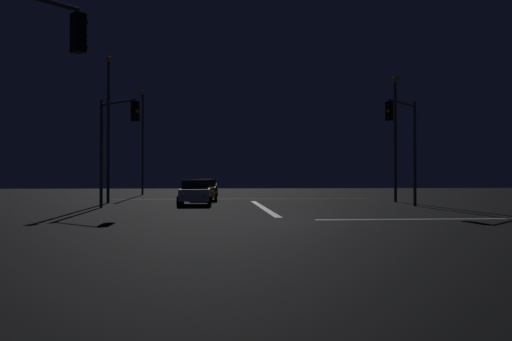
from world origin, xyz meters
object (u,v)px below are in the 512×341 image
(sedan_blue, at_px, (204,186))
(streetlamp_left_far, at_px, (143,136))
(traffic_signal_nw, at_px, (115,133))
(streetlamp_right_near, at_px, (395,129))
(sedan_black, at_px, (207,187))
(sedan_white, at_px, (195,192))
(sedan_red, at_px, (202,188))
(streetlamp_left_near, at_px, (108,119))
(sedan_orange, at_px, (204,190))
(sedan_green, at_px, (209,185))
(traffic_signal_ne, at_px, (405,133))

(sedan_blue, height_order, streetlamp_left_far, streetlamp_left_far)
(streetlamp_left_far, bearing_deg, sedan_blue, 36.65)
(traffic_signal_nw, bearing_deg, streetlamp_right_near, 18.74)
(sedan_black, xyz_separation_m, streetlamp_left_far, (-6.42, 0.92, 5.08))
(sedan_white, xyz_separation_m, streetlamp_left_far, (-5.95, 18.98, 5.08))
(sedan_red, bearing_deg, streetlamp_left_near, -123.15)
(streetlamp_right_near, bearing_deg, sedan_red, 146.28)
(sedan_orange, relative_size, streetlamp_left_near, 0.44)
(sedan_green, height_order, streetlamp_left_near, streetlamp_left_near)
(sedan_blue, bearing_deg, traffic_signal_ne, -65.47)
(traffic_signal_ne, bearing_deg, sedan_orange, 140.84)
(traffic_signal_nw, bearing_deg, sedan_blue, 80.82)
(streetlamp_left_far, bearing_deg, sedan_green, 56.74)
(sedan_white, relative_size, sedan_red, 1.00)
(sedan_green, bearing_deg, streetlamp_right_near, -62.54)
(streetlamp_right_near, height_order, streetlamp_left_far, streetlamp_left_far)
(sedan_white, relative_size, sedan_orange, 1.00)
(streetlamp_left_near, bearing_deg, sedan_green, 76.00)
(sedan_red, relative_size, traffic_signal_ne, 0.69)
(sedan_red, height_order, streetlamp_left_far, streetlamp_left_far)
(sedan_blue, relative_size, sedan_green, 1.00)
(sedan_black, bearing_deg, streetlamp_right_near, -48.30)
(sedan_white, height_order, streetlamp_left_near, streetlamp_left_near)
(sedan_orange, height_order, traffic_signal_ne, traffic_signal_ne)
(sedan_orange, distance_m, traffic_signal_nw, 11.17)
(sedan_white, xyz_separation_m, sedan_black, (0.47, 18.06, 0.00))
(streetlamp_right_near, bearing_deg, streetlamp_left_far, 141.13)
(traffic_signal_nw, bearing_deg, sedan_orange, 64.02)
(sedan_orange, relative_size, traffic_signal_nw, 0.70)
(sedan_red, height_order, sedan_blue, same)
(traffic_signal_nw, height_order, streetlamp_left_near, streetlamp_left_near)
(sedan_blue, bearing_deg, traffic_signal_nw, -99.18)
(sedan_orange, distance_m, sedan_red, 5.84)
(sedan_red, bearing_deg, sedan_green, 88.59)
(sedan_white, height_order, sedan_blue, same)
(traffic_signal_ne, bearing_deg, streetlamp_left_near, 161.06)
(sedan_red, distance_m, sedan_green, 16.59)
(sedan_white, bearing_deg, streetlamp_left_far, 107.40)
(sedan_orange, distance_m, sedan_green, 22.42)
(sedan_red, bearing_deg, sedan_orange, -87.06)
(sedan_white, relative_size, traffic_signal_ne, 0.69)
(sedan_white, height_order, streetlamp_left_far, streetlamp_left_far)
(sedan_blue, xyz_separation_m, traffic_signal_ne, (12.16, -26.66, 3.50))
(streetlamp_left_near, bearing_deg, sedan_blue, 73.73)
(sedan_orange, bearing_deg, sedan_red, 92.94)
(sedan_blue, relative_size, streetlamp_right_near, 0.49)
(sedan_red, distance_m, traffic_signal_ne, 19.93)
(sedan_red, xyz_separation_m, sedan_blue, (-0.06, 11.21, 0.00))
(sedan_white, xyz_separation_m, traffic_signal_nw, (-4.28, -3.19, 3.40))
(sedan_red, bearing_deg, sedan_blue, 90.31)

